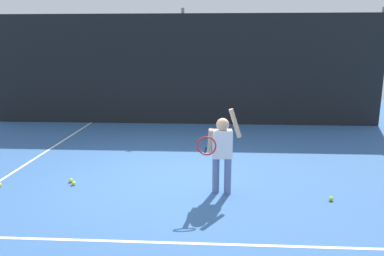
{
  "coord_description": "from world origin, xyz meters",
  "views": [
    {
      "loc": [
        0.89,
        -6.14,
        2.3
      ],
      "look_at": [
        0.52,
        0.32,
        0.85
      ],
      "focal_mm": 35.04,
      "sensor_mm": 36.0,
      "label": 1
    }
  ],
  "objects_px": {
    "tennis_ball_1": "(71,180)",
    "tennis_ball_2": "(331,199)",
    "tennis_player": "(222,149)",
    "tennis_ball_0": "(74,183)"
  },
  "relations": [
    {
      "from": "tennis_ball_1",
      "to": "tennis_ball_2",
      "type": "bearing_deg",
      "value": -7.29
    },
    {
      "from": "tennis_player",
      "to": "tennis_ball_2",
      "type": "distance_m",
      "value": 1.8
    },
    {
      "from": "tennis_ball_0",
      "to": "tennis_ball_2",
      "type": "bearing_deg",
      "value": -5.67
    },
    {
      "from": "tennis_player",
      "to": "tennis_ball_2",
      "type": "relative_size",
      "value": 20.46
    },
    {
      "from": "tennis_ball_1",
      "to": "tennis_ball_0",
      "type": "bearing_deg",
      "value": -54.98
    },
    {
      "from": "tennis_player",
      "to": "tennis_ball_0",
      "type": "distance_m",
      "value": 2.56
    },
    {
      "from": "tennis_player",
      "to": "tennis_ball_1",
      "type": "distance_m",
      "value": 2.66
    },
    {
      "from": "tennis_ball_2",
      "to": "tennis_player",
      "type": "bearing_deg",
      "value": 172.97
    },
    {
      "from": "tennis_ball_0",
      "to": "tennis_ball_2",
      "type": "height_order",
      "value": "same"
    },
    {
      "from": "tennis_ball_0",
      "to": "tennis_ball_1",
      "type": "height_order",
      "value": "same"
    }
  ]
}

